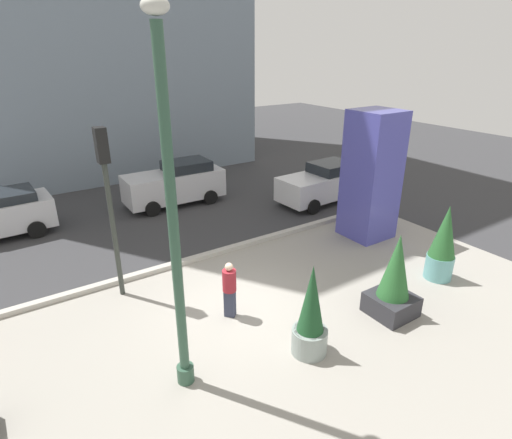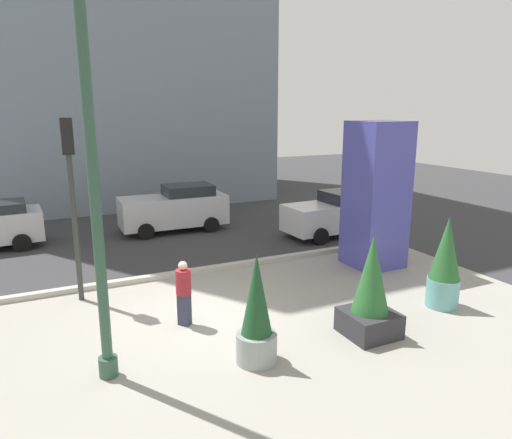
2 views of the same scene
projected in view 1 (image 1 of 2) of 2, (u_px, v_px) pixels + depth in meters
The scene contains 12 objects.
ground_plane at pixel (177, 253), 14.46m from camera, with size 60.00×60.00×0.00m, color #38383A.
plaza_pavement at pixel (281, 349), 9.84m from camera, with size 18.00×10.00×0.02m, color #9E998E.
curb_strip at pixel (188, 261), 13.75m from camera, with size 18.00×0.24×0.16m, color #B7B2A8.
lamp_post at pixel (174, 228), 7.55m from camera, with size 0.44×0.44×7.32m.
art_pillar_blue at pixel (371, 176), 14.95m from camera, with size 1.58×1.58×4.64m, color #4C4CAD.
potted_plant_near_right at pixel (394, 281), 10.78m from camera, with size 1.12×1.12×2.33m.
potted_plant_by_pillar at pixel (311, 316), 9.39m from camera, with size 0.83×0.83×2.30m.
potted_plant_mid_plaza at pixel (443, 244), 12.45m from camera, with size 0.82×0.82×2.38m.
traffic_light_corner at pixel (108, 188), 10.83m from camera, with size 0.28×0.42×4.79m.
car_far_lane at pixel (176, 183), 18.61m from camera, with size 4.38×1.98×1.91m.
car_curb_east at pixel (323, 183), 18.87m from camera, with size 4.16×2.09×1.77m.
pedestrian_crossing at pixel (229, 287), 10.74m from camera, with size 0.51×0.51×1.58m.
Camera 1 is at (-4.87, -8.25, 6.62)m, focal length 29.25 mm.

